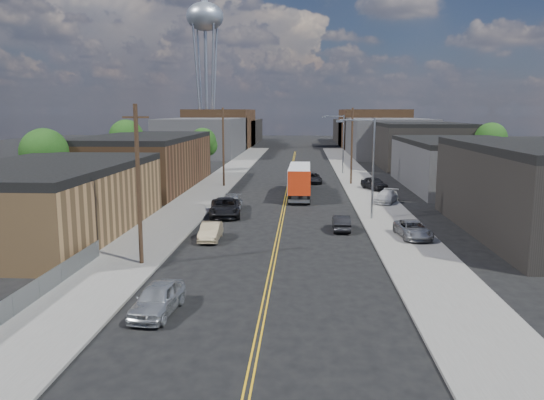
# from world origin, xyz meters

# --- Properties ---
(ground) EXTENTS (260.00, 260.00, 0.00)m
(ground) POSITION_xyz_m (0.00, 60.00, 0.00)
(ground) COLOR black
(ground) RESTS_ON ground
(centerline) EXTENTS (0.32, 120.00, 0.01)m
(centerline) POSITION_xyz_m (0.00, 45.00, 0.01)
(centerline) COLOR gold
(centerline) RESTS_ON ground
(sidewalk_left) EXTENTS (5.00, 140.00, 0.15)m
(sidewalk_left) POSITION_xyz_m (-9.50, 45.00, 0.07)
(sidewalk_left) COLOR slate
(sidewalk_left) RESTS_ON ground
(sidewalk_right) EXTENTS (5.00, 140.00, 0.15)m
(sidewalk_right) POSITION_xyz_m (9.50, 45.00, 0.07)
(sidewalk_right) COLOR slate
(sidewalk_right) RESTS_ON ground
(warehouse_tan) EXTENTS (12.00, 22.00, 5.60)m
(warehouse_tan) POSITION_xyz_m (-18.00, 18.00, 2.80)
(warehouse_tan) COLOR olive
(warehouse_tan) RESTS_ON ground
(warehouse_brown) EXTENTS (12.00, 26.00, 6.60)m
(warehouse_brown) POSITION_xyz_m (-18.00, 44.00, 3.30)
(warehouse_brown) COLOR #523621
(warehouse_brown) RESTS_ON ground
(industrial_right_b) EXTENTS (14.00, 24.00, 6.10)m
(industrial_right_b) POSITION_xyz_m (22.00, 46.00, 3.05)
(industrial_right_b) COLOR #333235
(industrial_right_b) RESTS_ON ground
(industrial_right_c) EXTENTS (14.00, 22.00, 7.60)m
(industrial_right_c) POSITION_xyz_m (22.00, 72.00, 3.80)
(industrial_right_c) COLOR black
(industrial_right_c) RESTS_ON ground
(skyline_left_a) EXTENTS (16.00, 30.00, 8.00)m
(skyline_left_a) POSITION_xyz_m (-20.00, 95.00, 4.00)
(skyline_left_a) COLOR #333235
(skyline_left_a) RESTS_ON ground
(skyline_right_a) EXTENTS (16.00, 30.00, 8.00)m
(skyline_right_a) POSITION_xyz_m (20.00, 95.00, 4.00)
(skyline_right_a) COLOR #333235
(skyline_right_a) RESTS_ON ground
(skyline_left_b) EXTENTS (16.00, 26.00, 10.00)m
(skyline_left_b) POSITION_xyz_m (-20.00, 120.00, 5.00)
(skyline_left_b) COLOR #523621
(skyline_left_b) RESTS_ON ground
(skyline_right_b) EXTENTS (16.00, 26.00, 10.00)m
(skyline_right_b) POSITION_xyz_m (20.00, 120.00, 5.00)
(skyline_right_b) COLOR #523621
(skyline_right_b) RESTS_ON ground
(skyline_left_c) EXTENTS (16.00, 40.00, 7.00)m
(skyline_left_c) POSITION_xyz_m (-20.00, 140.00, 3.50)
(skyline_left_c) COLOR black
(skyline_left_c) RESTS_ON ground
(skyline_right_c) EXTENTS (16.00, 40.00, 7.00)m
(skyline_right_c) POSITION_xyz_m (20.00, 140.00, 3.50)
(skyline_right_c) COLOR black
(skyline_right_c) RESTS_ON ground
(water_tower) EXTENTS (9.00, 9.00, 36.90)m
(water_tower) POSITION_xyz_m (-22.00, 110.00, 30.65)
(water_tower) COLOR gray
(water_tower) RESTS_ON ground
(streetlight_near) EXTENTS (3.39, 0.25, 9.00)m
(streetlight_near) POSITION_xyz_m (7.60, 25.00, 5.33)
(streetlight_near) COLOR gray
(streetlight_near) RESTS_ON ground
(streetlight_far) EXTENTS (3.39, 0.25, 9.00)m
(streetlight_far) POSITION_xyz_m (7.60, 60.00, 5.33)
(streetlight_far) COLOR gray
(streetlight_far) RESTS_ON ground
(utility_pole_left_near) EXTENTS (1.60, 0.26, 10.00)m
(utility_pole_left_near) POSITION_xyz_m (-8.20, 10.00, 5.14)
(utility_pole_left_near) COLOR black
(utility_pole_left_near) RESTS_ON ground
(utility_pole_left_far) EXTENTS (1.60, 0.26, 10.00)m
(utility_pole_left_far) POSITION_xyz_m (-8.20, 45.00, 5.14)
(utility_pole_left_far) COLOR black
(utility_pole_left_far) RESTS_ON ground
(utility_pole_right) EXTENTS (1.60, 0.26, 10.00)m
(utility_pole_right) POSITION_xyz_m (8.20, 48.00, 5.14)
(utility_pole_right) COLOR black
(utility_pole_right) RESTS_ON ground
(chainlink_fence) EXTENTS (0.05, 16.00, 1.22)m
(chainlink_fence) POSITION_xyz_m (-11.50, 3.50, 0.66)
(chainlink_fence) COLOR slate
(chainlink_fence) RESTS_ON ground
(tree_left_near) EXTENTS (4.85, 4.76, 7.91)m
(tree_left_near) POSITION_xyz_m (-23.94, 30.00, 5.18)
(tree_left_near) COLOR black
(tree_left_near) RESTS_ON ground
(tree_left_mid) EXTENTS (5.10, 5.04, 8.37)m
(tree_left_mid) POSITION_xyz_m (-23.94, 55.00, 5.48)
(tree_left_mid) COLOR black
(tree_left_mid) RESTS_ON ground
(tree_left_far) EXTENTS (4.35, 4.20, 6.97)m
(tree_left_far) POSITION_xyz_m (-13.94, 62.00, 4.57)
(tree_left_far) COLOR black
(tree_left_far) RESTS_ON ground
(tree_right_far) EXTENTS (4.85, 4.76, 7.91)m
(tree_right_far) POSITION_xyz_m (30.06, 60.00, 5.18)
(tree_right_far) COLOR black
(tree_right_far) RESTS_ON ground
(semi_truck) EXTENTS (2.42, 13.59, 3.55)m
(semi_truck) POSITION_xyz_m (1.50, 38.37, 2.02)
(semi_truck) COLOR silver
(semi_truck) RESTS_ON ground
(car_left_a) EXTENTS (2.12, 4.48, 1.48)m
(car_left_a) POSITION_xyz_m (-5.00, 2.11, 0.74)
(car_left_a) COLOR #B6B9BB
(car_left_a) RESTS_ON ground
(car_left_b) EXTENTS (1.48, 4.04, 1.32)m
(car_left_b) POSITION_xyz_m (-5.00, 16.78, 0.66)
(car_left_b) COLOR #958462
(car_left_b) RESTS_ON ground
(car_left_c) EXTENTS (3.45, 6.21, 1.65)m
(car_left_c) POSITION_xyz_m (-5.26, 26.00, 0.82)
(car_left_c) COLOR black
(car_left_c) RESTS_ON ground
(car_left_d) EXTENTS (2.15, 4.81, 1.37)m
(car_left_d) POSITION_xyz_m (-5.00, 28.77, 0.68)
(car_left_d) COLOR #9EA1A3
(car_left_d) RESTS_ON ground
(car_right_oncoming) EXTENTS (1.37, 3.87, 1.27)m
(car_right_oncoming) POSITION_xyz_m (5.00, 20.63, 0.64)
(car_right_oncoming) COLOR black
(car_right_oncoming) RESTS_ON ground
(car_right_lot_a) EXTENTS (2.50, 4.74, 1.27)m
(car_right_lot_a) POSITION_xyz_m (10.18, 17.84, 0.79)
(car_right_lot_a) COLOR gray
(car_right_lot_a) RESTS_ON sidewalk_right
(car_right_lot_b) EXTENTS (3.35, 4.75, 1.28)m
(car_right_lot_b) POSITION_xyz_m (10.57, 33.42, 0.79)
(car_right_lot_b) COLOR beige
(car_right_lot_b) RESTS_ON sidewalk_right
(car_right_lot_c) EXTENTS (3.31, 4.82, 1.52)m
(car_right_lot_c) POSITION_xyz_m (10.55, 42.80, 0.91)
(car_right_lot_c) COLOR black
(car_right_lot_c) RESTS_ON sidewalk_right
(car_ahead_truck) EXTENTS (2.56, 4.96, 1.34)m
(car_ahead_truck) POSITION_xyz_m (3.19, 49.19, 0.67)
(car_ahead_truck) COLOR black
(car_ahead_truck) RESTS_ON ground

